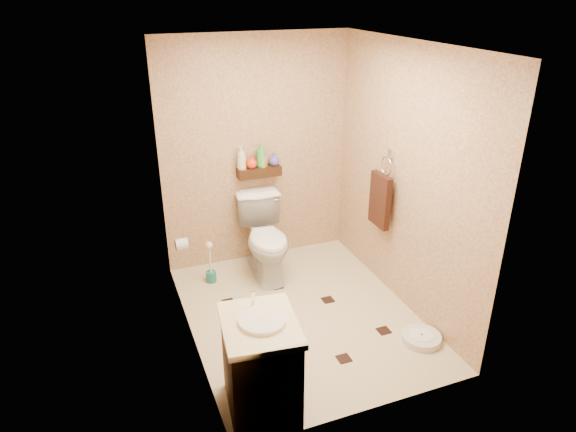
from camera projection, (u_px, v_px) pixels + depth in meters
name	position (u px, v px, depth m)	size (l,w,h in m)	color
ground	(301.00, 315.00, 4.77)	(2.50, 2.50, 0.00)	#C8BB92
wall_back	(256.00, 153.00, 5.33)	(2.00, 0.04, 2.40)	tan
wall_front	(379.00, 265.00, 3.21)	(2.00, 0.04, 2.40)	tan
wall_left	(183.00, 213.00, 3.94)	(0.04, 2.50, 2.40)	tan
wall_right	(405.00, 180.00, 4.60)	(0.04, 2.50, 2.40)	tan
ceiling	(304.00, 44.00, 3.77)	(2.00, 2.50, 0.02)	silver
wall_shelf	(259.00, 172.00, 5.34)	(0.46, 0.14, 0.10)	#351C0E
floor_accents	(303.00, 317.00, 4.73)	(1.28, 1.34, 0.01)	black
toilet	(266.00, 238.00, 5.29)	(0.46, 0.81, 0.82)	white
vanity	(261.00, 365.00, 3.57)	(0.58, 0.67, 0.87)	brown
bathroom_scale	(421.00, 338.00, 4.41)	(0.42, 0.42, 0.07)	silver
toilet_brush	(211.00, 268.00, 5.24)	(0.11, 0.11, 0.46)	#1B6F62
towel_ring	(380.00, 198.00, 4.89)	(0.12, 0.30, 0.76)	silver
toilet_paper	(181.00, 244.00, 4.76)	(0.12, 0.11, 0.12)	silver
bottle_a	(241.00, 158.00, 5.20)	(0.10, 0.10, 0.25)	silver
bottle_b	(243.00, 162.00, 5.23)	(0.07, 0.07, 0.16)	gold
bottle_c	(252.00, 162.00, 5.26)	(0.11, 0.11, 0.14)	red
bottle_d	(261.00, 155.00, 5.27)	(0.10, 0.10, 0.25)	green
bottle_e	(262.00, 159.00, 5.29)	(0.08, 0.08, 0.17)	gold
bottle_f	(274.00, 159.00, 5.34)	(0.11, 0.11, 0.14)	#4D45AE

